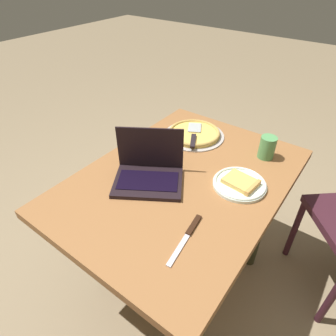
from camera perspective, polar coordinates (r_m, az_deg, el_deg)
name	(u,v)px	position (r m, az deg, el deg)	size (l,w,h in m)	color
ground_plane	(179,270)	(1.83, 2.23, -19.46)	(12.00, 12.00, 0.00)	#887557
dining_table	(182,193)	(1.35, 2.85, -4.85)	(1.13, 0.82, 0.71)	#905D33
laptop	(149,171)	(1.26, -3.80, -0.55)	(0.34, 0.36, 0.21)	black
pizza_plate	(240,183)	(1.27, 13.99, -2.97)	(0.23, 0.23, 0.04)	white
pizza_tray	(194,133)	(1.58, 5.16, 6.80)	(0.33, 0.33, 0.03)	#AAA4A0
table_knife	(188,234)	(1.06, 4.00, -12.82)	(0.25, 0.05, 0.01)	#BFB9C3
drink_cup	(267,147)	(1.46, 18.95, 3.91)	(0.08, 0.08, 0.11)	#539857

